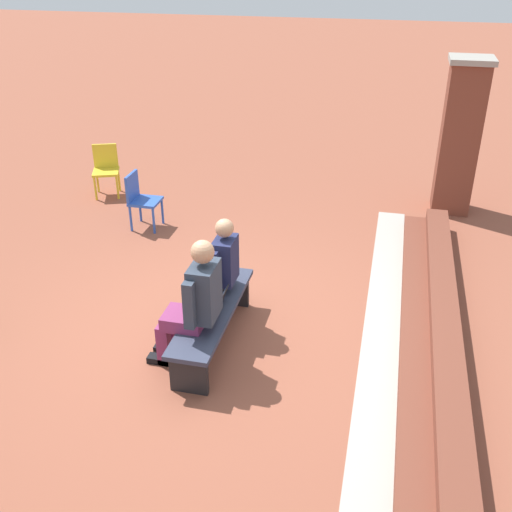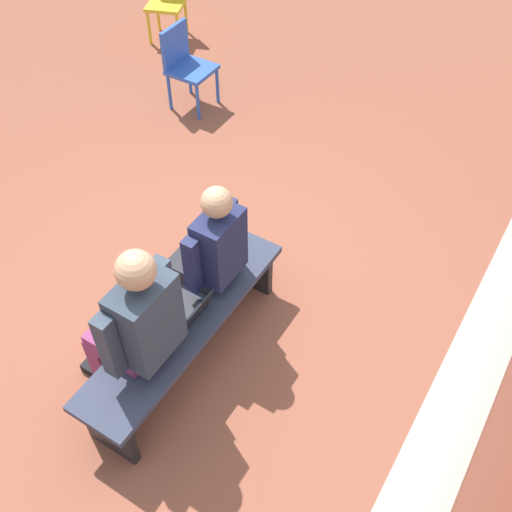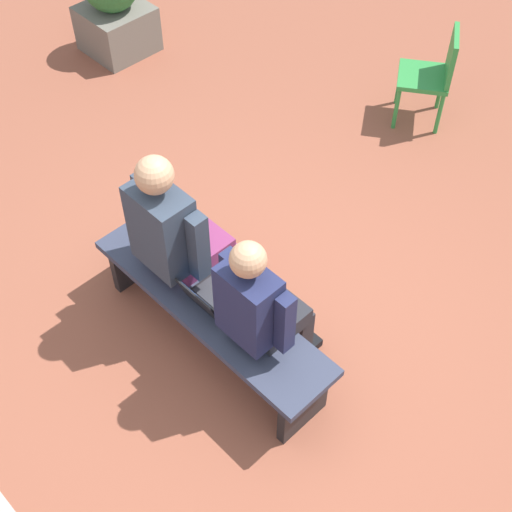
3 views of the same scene
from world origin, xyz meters
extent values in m
plane|color=brown|center=(0.00, 0.00, 0.00)|extent=(60.00, 60.00, 0.00)
cube|color=#A8A399|center=(0.24, 1.84, 0.00)|extent=(7.94, 0.40, 0.01)
cube|color=brown|center=(0.24, 2.34, 0.07)|extent=(7.14, 0.60, 0.15)
cube|color=brown|center=(0.24, 2.49, 0.22)|extent=(7.14, 0.30, 0.15)
cube|color=brown|center=(-4.11, 2.72, 1.14)|extent=(0.56, 0.56, 2.29)
cube|color=gray|center=(-4.11, 2.72, 2.33)|extent=(0.64, 0.64, 0.08)
cube|color=#33384C|center=(0.24, 0.09, 0.42)|extent=(1.80, 0.44, 0.05)
cube|color=black|center=(-0.56, 0.09, 0.20)|extent=(0.06, 0.37, 0.40)
cube|color=black|center=(1.04, 0.09, 0.20)|extent=(0.06, 0.37, 0.40)
cube|color=#232328|center=(-0.15, -0.07, 0.50)|extent=(0.31, 0.36, 0.13)
cube|color=#232328|center=(-0.23, -0.25, 0.23)|extent=(0.10, 0.11, 0.45)
cube|color=black|center=(-0.23, -0.30, 0.03)|extent=(0.10, 0.22, 0.06)
cube|color=#232328|center=(-0.06, -0.25, 0.23)|extent=(0.10, 0.11, 0.45)
cube|color=black|center=(-0.06, -0.30, 0.03)|extent=(0.10, 0.22, 0.06)
cube|color=#1E2347|center=(-0.15, 0.13, 0.82)|extent=(0.34, 0.22, 0.51)
cube|color=#195133|center=(-0.15, 0.02, 0.78)|extent=(0.05, 0.01, 0.30)
cube|color=#1E2347|center=(-0.36, 0.07, 0.80)|extent=(0.08, 0.09, 0.43)
cube|color=#1E2347|center=(0.07, 0.07, 0.80)|extent=(0.08, 0.09, 0.43)
sphere|color=tan|center=(-0.15, 0.13, 1.20)|extent=(0.20, 0.20, 0.20)
cube|color=#7F2D5B|center=(0.59, -0.09, 0.51)|extent=(0.35, 0.41, 0.14)
cube|color=#7F2D5B|center=(0.50, -0.30, 0.23)|extent=(0.11, 0.12, 0.45)
cube|color=black|center=(0.50, -0.36, 0.04)|extent=(0.11, 0.24, 0.07)
cube|color=#7F2D5B|center=(0.68, -0.30, 0.23)|extent=(0.11, 0.12, 0.45)
cube|color=black|center=(0.68, -0.36, 0.04)|extent=(0.11, 0.24, 0.07)
cube|color=#2D3847|center=(0.59, 0.13, 0.87)|extent=(0.39, 0.24, 0.57)
cube|color=#2D3847|center=(0.35, 0.06, 0.85)|extent=(0.09, 0.10, 0.48)
cube|color=#2D3847|center=(0.84, 0.06, 0.85)|extent=(0.09, 0.10, 0.48)
sphere|color=tan|center=(0.59, 0.13, 1.30)|extent=(0.22, 0.22, 0.22)
cube|color=black|center=(0.23, 0.05, 0.46)|extent=(0.32, 0.22, 0.02)
cube|color=#2D2D33|center=(0.23, 0.04, 0.47)|extent=(0.29, 0.15, 0.00)
cube|color=black|center=(0.23, 0.19, 0.57)|extent=(0.32, 0.07, 0.19)
cube|color=#33519E|center=(0.23, 0.18, 0.57)|extent=(0.28, 0.06, 0.17)
cube|color=gold|center=(-3.39, -2.88, 0.42)|extent=(0.54, 0.54, 0.04)
cube|color=gold|center=(-3.57, -2.94, 0.64)|extent=(0.18, 0.39, 0.40)
cylinder|color=gold|center=(-3.16, -2.98, 0.20)|extent=(0.04, 0.04, 0.40)
cylinder|color=gold|center=(-3.29, -2.64, 0.20)|extent=(0.04, 0.04, 0.40)
cylinder|color=gold|center=(-3.50, -3.11, 0.20)|extent=(0.04, 0.04, 0.40)
cylinder|color=gold|center=(-3.63, -2.77, 0.20)|extent=(0.04, 0.04, 0.40)
cube|color=#2D56B7|center=(-2.36, -1.74, 0.42)|extent=(0.42, 0.42, 0.04)
cube|color=#2D56B7|center=(-2.36, -1.93, 0.64)|extent=(0.40, 0.04, 0.40)
cylinder|color=#2D56B7|center=(-2.18, -1.56, 0.20)|extent=(0.04, 0.04, 0.40)
cylinder|color=#2D56B7|center=(-2.54, -1.56, 0.20)|extent=(0.04, 0.04, 0.40)
cylinder|color=#2D56B7|center=(-2.18, -1.92, 0.20)|extent=(0.04, 0.04, 0.40)
cylinder|color=#2D56B7|center=(-2.54, -1.92, 0.20)|extent=(0.04, 0.04, 0.40)
camera|label=1|loc=(5.26, 1.74, 3.86)|focal=42.00mm
camera|label=2|loc=(2.00, 1.74, 3.62)|focal=42.00mm
camera|label=3|loc=(-1.86, 1.74, 3.94)|focal=50.00mm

